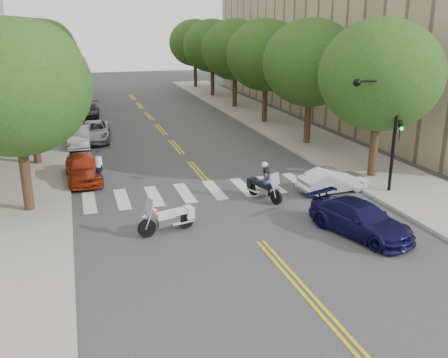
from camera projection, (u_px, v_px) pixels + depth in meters
name	position (u px, v px, depth m)	size (l,w,h in m)	color
ground	(260.00, 242.00, 19.47)	(140.00, 140.00, 0.00)	#38383A
sidewalk_left	(33.00, 136.00, 36.83)	(5.00, 60.00, 0.15)	#9E9991
sidewalk_right	(272.00, 122.00, 42.14)	(5.00, 60.00, 0.15)	#9E9991
tree_l_0	(14.00, 88.00, 20.79)	(6.40, 6.40, 8.45)	#382316
tree_l_1	(27.00, 70.00, 28.07)	(6.40, 6.40, 8.45)	#382316
tree_l_2	(35.00, 60.00, 35.36)	(6.40, 6.40, 8.45)	#382316
tree_l_3	(40.00, 53.00, 42.65)	(6.40, 6.40, 8.45)	#382316
tree_l_4	(43.00, 48.00, 49.94)	(6.40, 6.40, 8.45)	#382316
tree_l_5	(46.00, 45.00, 57.22)	(6.40, 6.40, 8.45)	#382316
tree_r_0	(380.00, 75.00, 25.70)	(6.40, 6.40, 8.45)	#382316
tree_r_1	(311.00, 63.00, 32.99)	(6.40, 6.40, 8.45)	#382316
tree_r_2	(266.00, 55.00, 40.28)	(6.40, 6.40, 8.45)	#382316
tree_r_3	(235.00, 50.00, 47.56)	(6.40, 6.40, 8.45)	#382316
tree_r_4	(212.00, 46.00, 54.85)	(6.40, 6.40, 8.45)	#382316
tree_r_5	(195.00, 43.00, 62.14)	(6.40, 6.40, 8.45)	#382316
traffic_signal_pole	(388.00, 120.00, 23.68)	(2.82, 0.42, 6.00)	black
motorcycle_police	(264.00, 182.00, 23.89)	(1.08, 2.23, 1.88)	black
motorcycle_parked	(171.00, 218.00, 20.29)	(2.44, 1.04, 1.60)	black
officer_standing	(100.00, 173.00, 25.42)	(0.59, 0.39, 1.61)	black
convertible	(334.00, 180.00, 24.96)	(1.29, 3.70, 1.22)	silver
sedan_blue	(360.00, 219.00, 19.95)	(1.86, 4.59, 1.33)	#110E3D
parked_car_a	(83.00, 168.00, 26.60)	(1.76, 4.38, 1.49)	#A32B11
parked_car_b	(79.00, 137.00, 33.90)	(1.42, 4.08, 1.35)	#B8B8B8
parked_car_c	(94.00, 131.00, 35.55)	(2.28, 4.93, 1.37)	#919497
parked_car_d	(89.00, 111.00, 43.78)	(1.80, 4.42, 1.28)	black
parked_car_e	(75.00, 105.00, 46.62)	(1.72, 4.27, 1.45)	#9C9DA1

